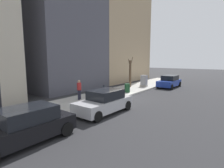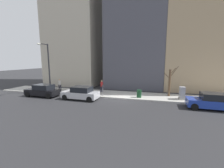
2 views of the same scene
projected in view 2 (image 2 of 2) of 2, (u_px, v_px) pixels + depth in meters
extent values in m
plane|color=#2B2B2D|center=(122.00, 99.00, 17.51)|extent=(120.00, 120.00, 0.00)
cube|color=#B2AFA8|center=(125.00, 95.00, 19.40)|extent=(4.00, 36.00, 0.15)
cube|color=#1E389E|center=(211.00, 103.00, 13.94)|extent=(1.93, 4.25, 0.70)
cube|color=black|center=(215.00, 97.00, 13.78)|extent=(1.67, 2.25, 0.60)
cylinder|color=black|center=(195.00, 107.00, 13.63)|extent=(0.24, 0.65, 0.64)
cylinder|color=black|center=(191.00, 102.00, 15.23)|extent=(0.24, 0.65, 0.64)
cube|color=#B7B7BC|center=(80.00, 95.00, 17.45)|extent=(1.94, 4.26, 0.70)
cube|color=black|center=(82.00, 89.00, 17.29)|extent=(1.67, 2.25, 0.60)
cylinder|color=black|center=(65.00, 97.00, 17.14)|extent=(0.24, 0.65, 0.64)
cylinder|color=black|center=(73.00, 94.00, 18.75)|extent=(0.24, 0.65, 0.64)
cylinder|color=black|center=(89.00, 99.00, 16.23)|extent=(0.24, 0.65, 0.64)
cylinder|color=black|center=(96.00, 96.00, 17.83)|extent=(0.24, 0.65, 0.64)
cube|color=black|center=(43.00, 92.00, 18.93)|extent=(1.92, 4.25, 0.70)
cube|color=black|center=(44.00, 87.00, 18.77)|extent=(1.66, 2.25, 0.60)
cylinder|color=black|center=(28.00, 94.00, 18.62)|extent=(0.24, 0.65, 0.64)
cylinder|color=black|center=(38.00, 92.00, 20.22)|extent=(0.24, 0.65, 0.64)
cylinder|color=black|center=(48.00, 96.00, 17.71)|extent=(0.24, 0.65, 0.64)
cylinder|color=black|center=(57.00, 93.00, 19.32)|extent=(0.24, 0.65, 0.64)
cylinder|color=slate|center=(103.00, 92.00, 18.48)|extent=(0.07, 0.07, 1.05)
cube|color=#2D333D|center=(103.00, 86.00, 18.38)|extent=(0.14, 0.10, 0.30)
cube|color=#A8A399|center=(182.00, 98.00, 16.94)|extent=(0.83, 0.61, 0.18)
cube|color=#939399|center=(182.00, 92.00, 16.83)|extent=(0.75, 0.55, 1.25)
cylinder|color=black|center=(49.00, 69.00, 20.17)|extent=(0.18, 0.18, 6.50)
cylinder|color=black|center=(43.00, 44.00, 18.91)|extent=(1.60, 0.10, 0.10)
ellipsoid|color=beige|center=(39.00, 44.00, 18.16)|extent=(0.56, 0.32, 0.20)
cylinder|color=brown|center=(170.00, 83.00, 18.27)|extent=(0.28, 0.28, 3.28)
cylinder|color=brown|center=(173.00, 71.00, 18.31)|extent=(0.73, 0.78, 0.89)
cylinder|color=brown|center=(167.00, 76.00, 18.08)|extent=(0.34, 0.74, 0.78)
cylinder|color=brown|center=(174.00, 72.00, 18.03)|extent=(0.27, 0.98, 1.40)
cylinder|color=#14381E|center=(139.00, 94.00, 17.76)|extent=(0.56, 0.56, 0.90)
cylinder|color=#1E1E2D|center=(103.00, 89.00, 20.65)|extent=(0.16, 0.16, 0.82)
cylinder|color=#1E1E2D|center=(101.00, 89.00, 20.64)|extent=(0.16, 0.16, 0.82)
cylinder|color=#A52323|center=(102.00, 84.00, 20.53)|extent=(0.36, 0.36, 0.62)
sphere|color=tan|center=(102.00, 81.00, 20.47)|extent=(0.22, 0.22, 0.22)
cylinder|color=#1E1E2D|center=(59.00, 87.00, 22.08)|extent=(0.16, 0.16, 0.82)
cylinder|color=#1E1E2D|center=(61.00, 87.00, 22.11)|extent=(0.16, 0.16, 0.82)
cylinder|color=silver|center=(60.00, 83.00, 21.98)|extent=(0.36, 0.36, 0.62)
sphere|color=tan|center=(60.00, 80.00, 21.92)|extent=(0.22, 0.22, 0.22)
cube|color=tan|center=(208.00, 3.00, 23.70)|extent=(12.75, 12.75, 26.86)
cube|color=#4C4C56|center=(137.00, 13.00, 25.05)|extent=(9.14, 9.14, 24.71)
cube|color=#BCB29E|center=(77.00, 17.00, 28.06)|extent=(9.33, 9.33, 25.24)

